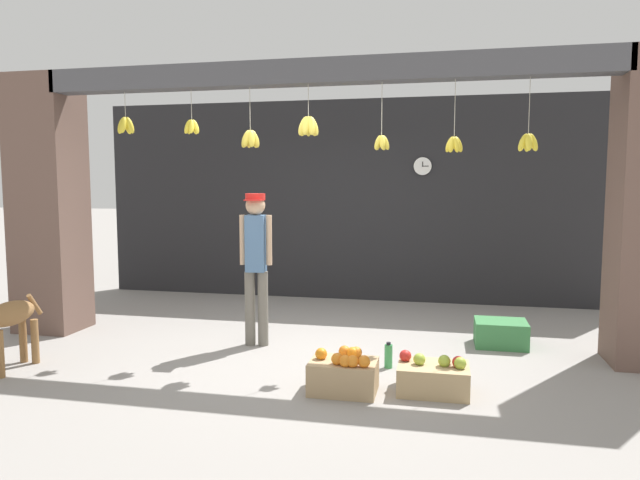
{
  "coord_description": "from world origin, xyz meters",
  "views": [
    {
      "loc": [
        1.26,
        -5.51,
        1.71
      ],
      "look_at": [
        0.0,
        0.41,
        1.11
      ],
      "focal_mm": 32.0,
      "sensor_mm": 36.0,
      "label": 1
    }
  ],
  "objects_px": {
    "water_bottle": "(388,356)",
    "produce_box_green": "(501,333)",
    "fruit_crate_oranges": "(344,374)",
    "dog": "(8,320)",
    "shopkeeper": "(256,257)",
    "fruit_crate_apples": "(433,377)",
    "wall_clock": "(423,166)"
  },
  "relations": [
    {
      "from": "shopkeeper",
      "to": "wall_clock",
      "type": "bearing_deg",
      "value": -128.07
    },
    {
      "from": "fruit_crate_apples",
      "to": "wall_clock",
      "type": "xyz_separation_m",
      "value": [
        -0.24,
        3.6,
        1.83
      ]
    },
    {
      "from": "water_bottle",
      "to": "shopkeeper",
      "type": "bearing_deg",
      "value": 162.04
    },
    {
      "from": "shopkeeper",
      "to": "fruit_crate_oranges",
      "type": "xyz_separation_m",
      "value": [
        1.14,
        -1.17,
        -0.79
      ]
    },
    {
      "from": "fruit_crate_oranges",
      "to": "fruit_crate_apples",
      "type": "relative_size",
      "value": 0.95
    },
    {
      "from": "dog",
      "to": "shopkeeper",
      "type": "relative_size",
      "value": 0.5
    },
    {
      "from": "fruit_crate_oranges",
      "to": "wall_clock",
      "type": "distance_m",
      "value": 4.19
    },
    {
      "from": "shopkeeper",
      "to": "dog",
      "type": "bearing_deg",
      "value": 27.18
    },
    {
      "from": "fruit_crate_oranges",
      "to": "water_bottle",
      "type": "height_order",
      "value": "fruit_crate_oranges"
    },
    {
      "from": "dog",
      "to": "fruit_crate_oranges",
      "type": "distance_m",
      "value": 3.11
    },
    {
      "from": "fruit_crate_oranges",
      "to": "fruit_crate_apples",
      "type": "height_order",
      "value": "fruit_crate_oranges"
    },
    {
      "from": "water_bottle",
      "to": "wall_clock",
      "type": "relative_size",
      "value": 0.92
    },
    {
      "from": "water_bottle",
      "to": "produce_box_green",
      "type": "bearing_deg",
      "value": 41.57
    },
    {
      "from": "dog",
      "to": "wall_clock",
      "type": "height_order",
      "value": "wall_clock"
    },
    {
      "from": "shopkeeper",
      "to": "fruit_crate_apples",
      "type": "relative_size",
      "value": 2.81
    },
    {
      "from": "dog",
      "to": "fruit_crate_apples",
      "type": "bearing_deg",
      "value": 95.9
    },
    {
      "from": "water_bottle",
      "to": "fruit_crate_apples",
      "type": "bearing_deg",
      "value": -52.87
    },
    {
      "from": "fruit_crate_oranges",
      "to": "water_bottle",
      "type": "bearing_deg",
      "value": 66.53
    },
    {
      "from": "fruit_crate_apples",
      "to": "dog",
      "type": "bearing_deg",
      "value": -176.24
    },
    {
      "from": "shopkeeper",
      "to": "produce_box_green",
      "type": "distance_m",
      "value": 2.71
    },
    {
      "from": "wall_clock",
      "to": "fruit_crate_apples",
      "type": "bearing_deg",
      "value": -86.25
    },
    {
      "from": "fruit_crate_apples",
      "to": "water_bottle",
      "type": "distance_m",
      "value": 0.7
    },
    {
      "from": "produce_box_green",
      "to": "water_bottle",
      "type": "xyz_separation_m",
      "value": [
        -1.1,
        -0.97,
        -0.02
      ]
    },
    {
      "from": "dog",
      "to": "water_bottle",
      "type": "height_order",
      "value": "dog"
    },
    {
      "from": "shopkeeper",
      "to": "produce_box_green",
      "type": "xyz_separation_m",
      "value": [
        2.54,
        0.51,
        -0.81
      ]
    },
    {
      "from": "fruit_crate_apples",
      "to": "water_bottle",
      "type": "bearing_deg",
      "value": 127.13
    },
    {
      "from": "fruit_crate_oranges",
      "to": "water_bottle",
      "type": "distance_m",
      "value": 0.76
    },
    {
      "from": "dog",
      "to": "shopkeeper",
      "type": "distance_m",
      "value": 2.38
    },
    {
      "from": "produce_box_green",
      "to": "fruit_crate_apples",
      "type": "bearing_deg",
      "value": -113.9
    },
    {
      "from": "produce_box_green",
      "to": "wall_clock",
      "type": "xyz_separation_m",
      "value": [
        -0.91,
        2.08,
        1.82
      ]
    },
    {
      "from": "produce_box_green",
      "to": "wall_clock",
      "type": "height_order",
      "value": "wall_clock"
    },
    {
      "from": "shopkeeper",
      "to": "fruit_crate_apples",
      "type": "height_order",
      "value": "shopkeeper"
    }
  ]
}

